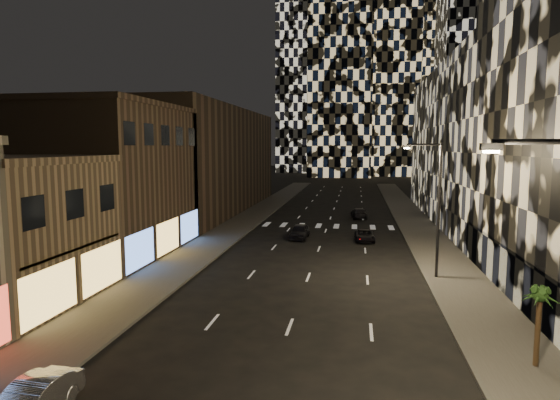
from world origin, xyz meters
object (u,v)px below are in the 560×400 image
(streetlight_far, at_px, (435,200))
(car_dark_oncoming, at_px, (359,213))
(car_dark_rightlane, at_px, (365,236))
(palm_tree, at_px, (540,300))
(car_dark_midlane, at_px, (299,231))

(streetlight_far, height_order, car_dark_oncoming, streetlight_far)
(car_dark_rightlane, height_order, palm_tree, palm_tree)
(car_dark_midlane, bearing_deg, car_dark_oncoming, 70.27)
(streetlight_far, xyz_separation_m, car_dark_oncoming, (-4.85, 26.51, -4.72))
(car_dark_oncoming, distance_m, palm_tree, 39.93)
(car_dark_midlane, bearing_deg, car_dark_rightlane, -0.52)
(car_dark_oncoming, bearing_deg, streetlight_far, 94.47)
(car_dark_midlane, xyz_separation_m, car_dark_oncoming, (5.75, 14.16, -0.06))
(car_dark_midlane, xyz_separation_m, car_dark_rightlane, (6.25, -0.32, -0.16))
(car_dark_oncoming, relative_size, palm_tree, 1.33)
(streetlight_far, xyz_separation_m, car_dark_rightlane, (-4.35, 12.04, -4.82))
(streetlight_far, height_order, palm_tree, streetlight_far)
(car_dark_midlane, xyz_separation_m, palm_tree, (12.69, -25.10, 2.16))
(palm_tree, bearing_deg, car_dark_rightlane, 104.56)
(car_dark_rightlane, bearing_deg, streetlight_far, -72.94)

